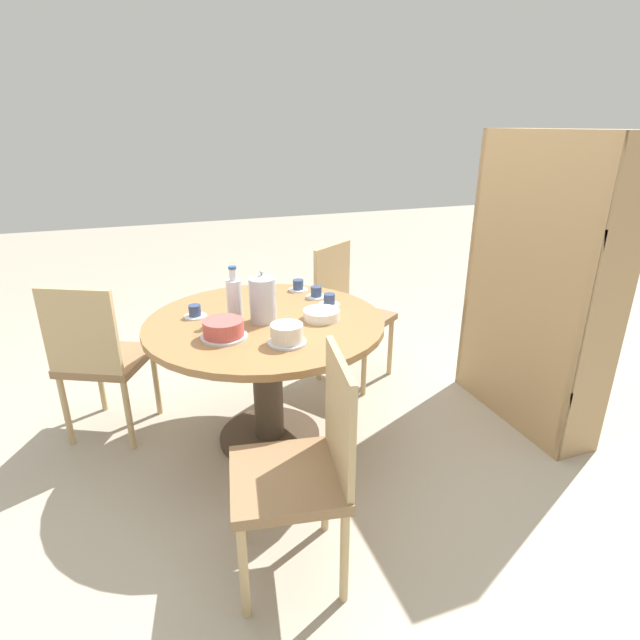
% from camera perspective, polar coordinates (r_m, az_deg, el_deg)
% --- Properties ---
extents(ground_plane, '(14.00, 14.00, 0.00)m').
position_cam_1_polar(ground_plane, '(2.95, -5.72, -13.21)').
color(ground_plane, '#B2A893').
extents(dining_table, '(1.24, 1.24, 0.73)m').
position_cam_1_polar(dining_table, '(2.68, -6.16, -3.38)').
color(dining_table, '#473828').
rests_on(dining_table, ground_plane).
extents(chair_a, '(0.58, 0.58, 0.93)m').
position_cam_1_polar(chair_a, '(3.41, 3.23, 1.22)').
color(chair_a, tan).
rests_on(chair_a, ground_plane).
extents(chair_b, '(0.56, 0.56, 0.93)m').
position_cam_1_polar(chair_b, '(2.98, -23.88, -3.85)').
color(chair_b, tan).
rests_on(chair_b, ground_plane).
extents(chair_c, '(0.48, 0.48, 0.93)m').
position_cam_1_polar(chair_c, '(1.93, -1.84, -16.24)').
color(chair_c, tan).
rests_on(chair_c, ground_plane).
extents(bookshelf, '(0.94, 0.28, 1.65)m').
position_cam_1_polar(bookshelf, '(3.07, 23.24, 2.98)').
color(bookshelf, tan).
rests_on(bookshelf, ground_plane).
extents(coffee_pot, '(0.14, 0.14, 0.27)m').
position_cam_1_polar(coffee_pot, '(2.54, -6.56, 2.46)').
color(coffee_pot, silver).
rests_on(coffee_pot, dining_table).
extents(water_bottle, '(0.08, 0.08, 0.29)m').
position_cam_1_polar(water_bottle, '(2.59, -9.77, 2.44)').
color(water_bottle, silver).
rests_on(water_bottle, dining_table).
extents(cake_main, '(0.22, 0.22, 0.09)m').
position_cam_1_polar(cake_main, '(2.40, -10.97, -1.04)').
color(cake_main, silver).
rests_on(cake_main, dining_table).
extents(cake_second, '(0.18, 0.18, 0.09)m').
position_cam_1_polar(cake_second, '(2.30, -3.81, -1.65)').
color(cake_second, silver).
rests_on(cake_second, dining_table).
extents(cup_a, '(0.12, 0.12, 0.07)m').
position_cam_1_polar(cup_a, '(3.05, -2.51, 3.90)').
color(cup_a, white).
rests_on(cup_a, dining_table).
extents(cup_b, '(0.12, 0.12, 0.07)m').
position_cam_1_polar(cup_b, '(2.70, -14.10, 0.88)').
color(cup_b, white).
rests_on(cup_b, dining_table).
extents(cup_c, '(0.12, 0.12, 0.07)m').
position_cam_1_polar(cup_c, '(2.79, 1.07, 2.23)').
color(cup_c, white).
rests_on(cup_c, dining_table).
extents(cup_d, '(0.12, 0.12, 0.07)m').
position_cam_1_polar(cup_d, '(2.92, -0.43, 3.10)').
color(cup_d, white).
rests_on(cup_d, dining_table).
extents(plate_stack, '(0.19, 0.19, 0.05)m').
position_cam_1_polar(plate_stack, '(2.59, 0.17, 0.63)').
color(plate_stack, white).
rests_on(plate_stack, dining_table).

